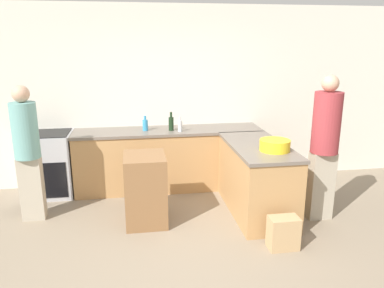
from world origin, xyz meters
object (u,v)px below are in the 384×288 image
(range_oven, at_px, (48,164))
(person_at_peninsula, at_px, (325,143))
(wine_bottle_dark, at_px, (171,123))
(island_table, at_px, (146,189))
(person_by_range, at_px, (27,148))
(vinegar_bottle_clear, at_px, (180,126))
(paper_bag, at_px, (283,233))
(dish_soap_bottle, at_px, (145,125))
(mixing_bowl, at_px, (275,145))

(range_oven, height_order, person_at_peninsula, person_at_peninsula)
(range_oven, xyz_separation_m, wine_bottle_dark, (1.78, -0.06, 0.56))
(island_table, bearing_deg, person_by_range, 167.77)
(vinegar_bottle_clear, relative_size, paper_bag, 0.62)
(vinegar_bottle_clear, xyz_separation_m, dish_soap_bottle, (-0.49, 0.15, -0.00))
(island_table, distance_m, person_at_peninsula, 2.24)
(island_table, distance_m, mixing_bowl, 1.64)
(wine_bottle_dark, bearing_deg, island_table, -112.56)
(mixing_bowl, distance_m, wine_bottle_dark, 1.66)
(range_oven, relative_size, person_at_peninsula, 0.51)
(range_oven, relative_size, vinegar_bottle_clear, 4.12)
(dish_soap_bottle, xyz_separation_m, person_by_range, (-1.44, -0.78, -0.07))
(mixing_bowl, distance_m, vinegar_bottle_clear, 1.51)
(island_table, height_order, wine_bottle_dark, wine_bottle_dark)
(dish_soap_bottle, relative_size, wine_bottle_dark, 0.80)
(island_table, relative_size, paper_bag, 2.39)
(person_by_range, distance_m, person_at_peninsula, 3.59)
(mixing_bowl, relative_size, vinegar_bottle_clear, 1.62)
(range_oven, distance_m, island_table, 1.73)
(mixing_bowl, bearing_deg, vinegar_bottle_clear, 130.92)
(vinegar_bottle_clear, relative_size, person_at_peninsula, 0.12)
(island_table, xyz_separation_m, vinegar_bottle_clear, (0.55, 0.93, 0.57))
(dish_soap_bottle, bearing_deg, island_table, -92.89)
(mixing_bowl, xyz_separation_m, person_by_range, (-2.92, 0.51, -0.05))
(island_table, bearing_deg, mixing_bowl, -7.79)
(mixing_bowl, distance_m, paper_bag, 1.03)
(island_table, bearing_deg, dish_soap_bottle, 87.11)
(island_table, distance_m, wine_bottle_dark, 1.26)
(vinegar_bottle_clear, distance_m, wine_bottle_dark, 0.16)
(wine_bottle_dark, xyz_separation_m, person_by_range, (-1.82, -0.73, -0.10))
(wine_bottle_dark, bearing_deg, vinegar_bottle_clear, -40.07)
(range_oven, height_order, person_by_range, person_by_range)
(range_oven, height_order, dish_soap_bottle, dish_soap_bottle)
(person_at_peninsula, height_order, paper_bag, person_at_peninsula)
(vinegar_bottle_clear, relative_size, person_by_range, 0.13)
(mixing_bowl, distance_m, person_by_range, 2.97)
(wine_bottle_dark, height_order, person_at_peninsula, person_at_peninsula)
(vinegar_bottle_clear, distance_m, person_at_peninsula, 1.98)
(wine_bottle_dark, xyz_separation_m, person_at_peninsula, (1.73, -1.25, -0.04))
(dish_soap_bottle, relative_size, paper_bag, 0.61)
(vinegar_bottle_clear, bearing_deg, person_at_peninsula, -35.57)
(island_table, relative_size, dish_soap_bottle, 3.93)
(vinegar_bottle_clear, bearing_deg, range_oven, 175.17)
(range_oven, xyz_separation_m, island_table, (1.35, -1.09, -0.03))
(range_oven, xyz_separation_m, paper_bag, (2.78, -1.95, -0.28))
(dish_soap_bottle, distance_m, paper_bag, 2.52)
(dish_soap_bottle, distance_m, person_by_range, 1.64)
(mixing_bowl, height_order, vinegar_bottle_clear, vinegar_bottle_clear)
(range_oven, relative_size, mixing_bowl, 2.54)
(mixing_bowl, bearing_deg, paper_bag, -99.21)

